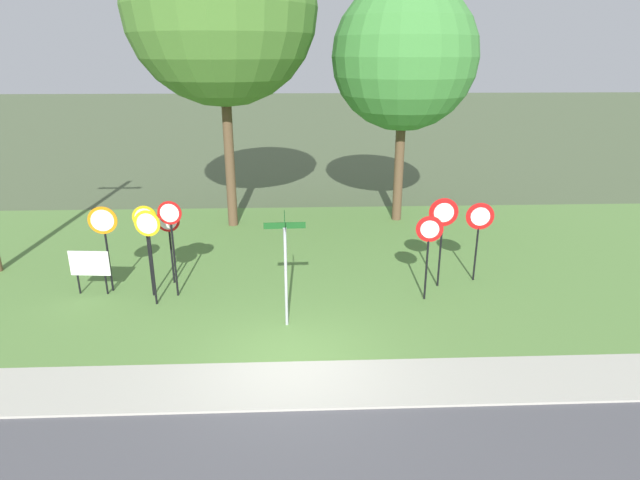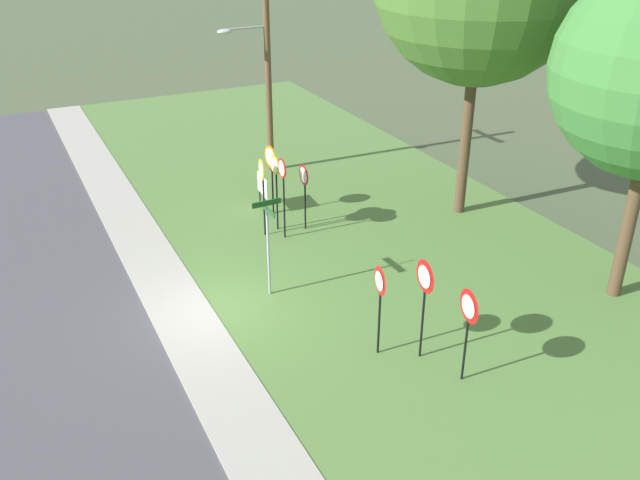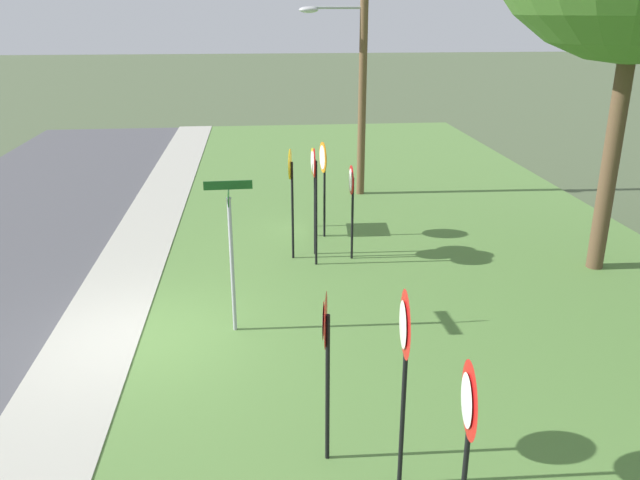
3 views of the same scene
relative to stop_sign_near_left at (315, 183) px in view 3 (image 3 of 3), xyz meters
name	(u,v)px [view 3 (image 3 of 3)]	position (x,y,z in m)	size (l,w,h in m)	color
ground_plane	(140,340)	(3.16, -3.42, -1.95)	(160.00, 160.00, 0.00)	#4C5B3D
sidewalk_strip	(94,341)	(3.16, -4.22, -1.92)	(44.00, 1.60, 0.06)	#ADAA9E
grass_median	(469,323)	(3.16, 2.58, -1.93)	(44.00, 12.00, 0.04)	#567F3D
stop_sign_near_left	(315,183)	(0.00, 0.00, 0.00)	(0.63, 0.10, 2.68)	black
stop_sign_near_right	(323,169)	(-1.88, 0.39, -0.13)	(0.75, 0.12, 2.44)	black
stop_sign_far_left	(352,193)	(-0.29, 0.86, -0.32)	(0.65, 0.09, 2.22)	black
stop_sign_far_center	(291,181)	(-0.45, -0.50, -0.04)	(0.67, 0.13, 2.58)	black
stop_sign_far_right	(314,180)	(-0.66, 0.04, -0.09)	(0.62, 0.10, 2.55)	black
yield_sign_near_left	(325,339)	(6.68, -0.50, -0.17)	(0.70, 0.15, 2.34)	black
yield_sign_near_right	(466,418)	(8.39, 0.69, -0.17)	(0.78, 0.14, 2.34)	black
yield_sign_far_left	(403,344)	(7.25, 0.32, 0.03)	(0.80, 0.12, 2.58)	black
street_name_post	(231,243)	(3.01, -1.74, -0.24)	(0.96, 0.82, 2.79)	#9EA0A8
utility_pole	(359,57)	(-5.82, 1.85, 2.28)	(2.10, 2.01, 7.70)	brown
notice_board	(315,200)	(-2.33, 0.23, -1.07)	(1.10, 0.12, 1.25)	black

